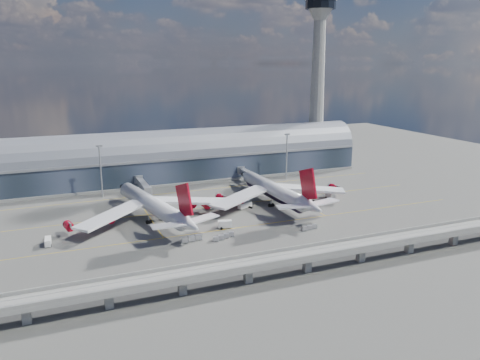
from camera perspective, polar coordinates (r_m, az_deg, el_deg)
name	(u,v)px	position (r m, az deg, el deg)	size (l,w,h in m)	color
ground	(241,219)	(196.14, 0.08, -4.73)	(500.00, 500.00, 0.00)	#474744
taxi_lines	(223,204)	(215.79, -2.13, -2.98)	(200.00, 80.12, 0.01)	gold
terminal	(189,158)	(264.76, -6.28, 2.67)	(200.00, 30.00, 28.00)	#202A36
control_tower	(318,83)	(298.66, 9.44, 11.64)	(19.00, 19.00, 103.00)	gray
guideway	(307,255)	(148.07, 8.22, -9.08)	(220.00, 8.50, 7.20)	gray
floodlight_mast_left	(101,170)	(233.26, -16.62, 1.19)	(3.00, 0.70, 25.70)	gray
floodlight_mast_right	(287,155)	(261.50, 5.72, 3.05)	(3.00, 0.70, 25.70)	gray
airliner_left	(154,206)	(194.82, -10.44, -3.09)	(70.27, 74.01, 22.70)	white
airliner_right	(276,192)	(214.73, 4.36, -1.41)	(70.58, 73.75, 23.42)	white
jet_bridge_left	(142,184)	(235.76, -11.82, -0.49)	(4.40, 28.00, 7.25)	gray
jet_bridge_right	(250,175)	(249.80, 1.21, 0.62)	(4.40, 32.00, 7.25)	gray
service_truck_0	(48,242)	(181.56, -22.37, -6.96)	(2.32, 6.18, 2.54)	silver
service_truck_1	(225,224)	(184.82, -1.86, -5.42)	(5.72, 3.55, 3.08)	silver
service_truck_2	(245,205)	(209.76, 0.59, -3.08)	(7.56, 4.92, 2.66)	silver
service_truck_3	(309,198)	(223.00, 8.36, -2.16)	(4.44, 6.41, 2.89)	silver
service_truck_4	(330,196)	(228.12, 10.94, -1.88)	(2.77, 5.35, 3.06)	silver
service_truck_5	(255,181)	(252.62, 1.79, -0.09)	(5.79, 6.03, 2.92)	silver
cargo_train_0	(192,239)	(172.54, -5.90, -7.14)	(8.41, 2.86, 1.84)	gray
cargo_train_1	(224,237)	(174.14, -2.01, -6.90)	(9.79, 4.94, 1.65)	gray
cargo_train_2	(310,227)	(185.46, 8.47, -5.73)	(7.39, 2.74, 1.62)	gray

